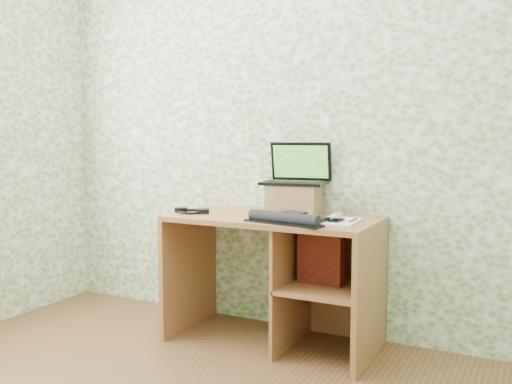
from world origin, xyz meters
The scene contains 10 objects.
wall_back centered at (0.00, 1.75, 1.30)m, with size 3.50×3.50×0.00m, color white.
desk centered at (0.08, 1.47, 0.48)m, with size 1.20×0.60×0.75m.
riser centered at (0.07, 1.58, 0.84)m, with size 0.29×0.24×0.18m, color brown.
laptop centered at (0.07, 1.62, 0.98)m, with size 0.40×0.31×0.25m.
keyboard centered at (0.17, 1.27, 0.77)m, with size 0.47×0.30×0.06m.
headphones centered at (-0.50, 1.35, 0.76)m, with size 0.23×0.17×0.03m.
notepad centered at (0.42, 1.39, 0.76)m, with size 0.19×0.28×0.01m, color silver.
mouse centered at (0.41, 1.35, 0.78)m, with size 0.07×0.11×0.04m, color #BBBBBD.
pen centered at (0.49, 1.41, 0.77)m, with size 0.01×0.01×0.12m, color black.
red_box centered at (0.30, 1.44, 0.54)m, with size 0.26×0.08×0.31m, color maroon.
Camera 1 is at (1.40, -1.50, 1.23)m, focal length 40.00 mm.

